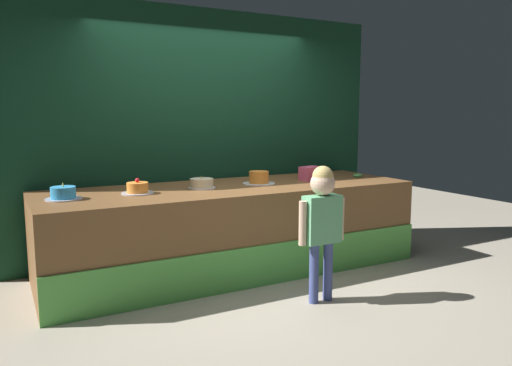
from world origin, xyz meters
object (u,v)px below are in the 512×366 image
object	(u,v)px
pink_box	(310,173)
cake_center_right	(202,184)
child_figure	(322,215)
cake_center_left	(138,189)
donut	(358,176)
cake_far_left	(63,194)
cake_far_right	(259,178)

from	to	relation	value
pink_box	cake_center_right	bearing A→B (deg)	179.37
child_figure	cake_center_left	bearing A→B (deg)	136.83
donut	cake_far_left	world-z (taller)	cake_far_left
donut	cake_far_right	world-z (taller)	cake_far_right
pink_box	cake_far_right	xyz separation A→B (m)	(-0.64, 0.01, -0.02)
child_figure	cake_center_left	world-z (taller)	child_figure
donut	cake_far_right	xyz separation A→B (m)	(-1.28, 0.05, 0.04)
cake_center_left	cake_center_right	distance (m)	0.64
donut	cake_center_right	world-z (taller)	cake_center_right
child_figure	cake_center_right	world-z (taller)	child_figure
donut	cake_far_left	bearing A→B (deg)	179.68
cake_far_left	cake_center_left	distance (m)	0.64
cake_far_left	cake_center_left	world-z (taller)	cake_far_left
cake_center_right	cake_far_right	world-z (taller)	cake_far_right
pink_box	donut	distance (m)	0.64
pink_box	child_figure	bearing A→B (deg)	-120.37
child_figure	cake_far_right	size ratio (longest dim) A/B	3.38
cake_far_left	cake_center_right	bearing A→B (deg)	1.34
cake_far_right	child_figure	bearing A→B (deg)	-92.15
child_figure	cake_center_left	xyz separation A→B (m)	(-1.23, 1.15, 0.16)
cake_far_left	cake_center_left	bearing A→B (deg)	0.65
cake_center_right	cake_center_left	bearing A→B (deg)	-177.96
pink_box	cake_far_right	size ratio (longest dim) A/B	0.66
cake_center_left	cake_center_right	world-z (taller)	cake_center_left
child_figure	pink_box	bearing A→B (deg)	59.63
child_figure	pink_box	xyz separation A→B (m)	(0.68, 1.16, 0.18)
pink_box	cake_far_left	world-z (taller)	cake_far_left
donut	cake_center_right	size ratio (longest dim) A/B	0.40
pink_box	donut	size ratio (longest dim) A/B	2.07
cake_center_left	cake_far_right	bearing A→B (deg)	1.06
pink_box	cake_far_right	distance (m)	0.64
cake_far_left	cake_far_right	size ratio (longest dim) A/B	0.88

